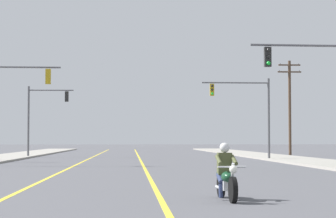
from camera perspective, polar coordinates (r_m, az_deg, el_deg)
lane_stripe_center at (r=51.77m, az=-2.51°, el=-4.42°), size 0.16×100.00×0.01m
lane_stripe_left at (r=51.87m, az=-7.02°, el=-4.40°), size 0.16×100.00×0.01m
sidewalk_kerb_right at (r=48.33m, az=11.29°, el=-4.41°), size 4.40×110.00×0.14m
motorcycle_with_rider at (r=16.62m, az=5.16°, el=-6.00°), size 0.70×2.19×1.46m
traffic_signal_near_right at (r=30.50m, az=14.19°, el=2.23°), size 5.39×0.49×6.20m
traffic_signal_near_left at (r=39.46m, az=-14.52°, el=1.09°), size 5.00×0.38×6.20m
traffic_signal_mid_right at (r=49.24m, az=7.19°, el=0.30°), size 5.20×0.41×6.20m
traffic_signal_mid_left at (r=57.24m, az=-11.13°, el=-0.17°), size 3.98×0.37×6.20m
utility_pole_right_far at (r=61.29m, az=10.70°, el=0.40°), size 2.23×0.26×8.93m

